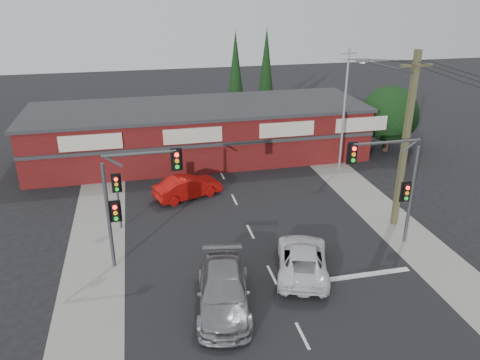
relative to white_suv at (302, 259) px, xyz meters
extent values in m
plane|color=black|center=(-1.52, 0.51, -0.71)|extent=(120.00, 120.00, 0.00)
cube|color=black|center=(-1.52, 5.51, -0.71)|extent=(14.00, 70.00, 0.01)
cube|color=gray|center=(-10.02, 5.51, -0.70)|extent=(3.00, 70.00, 0.02)
cube|color=gray|center=(6.98, 5.51, -0.70)|extent=(3.00, 70.00, 0.02)
cube|color=silver|center=(1.98, -0.99, -0.70)|extent=(6.50, 0.35, 0.01)
imported|color=silver|center=(0.00, 0.00, 0.00)|extent=(3.83, 5.60, 1.42)
imported|color=gray|center=(-4.26, -1.83, 0.09)|extent=(3.12, 5.81, 1.60)
imported|color=#A40D0A|center=(-4.43, 9.85, 0.03)|extent=(4.76, 3.06, 1.48)
cube|color=silver|center=(-1.52, -4.37, -0.70)|extent=(0.12, 1.60, 0.01)
cube|color=silver|center=(-1.52, 0.01, -0.70)|extent=(0.12, 1.60, 0.01)
cube|color=silver|center=(-1.52, 4.39, -0.70)|extent=(0.12, 1.60, 0.01)
cube|color=silver|center=(-1.52, 8.76, -0.70)|extent=(0.12, 1.60, 0.01)
cube|color=silver|center=(-1.52, 13.14, -0.70)|extent=(0.12, 1.60, 0.01)
cube|color=silver|center=(-1.52, 17.51, -0.70)|extent=(0.12, 1.60, 0.01)
cube|color=silver|center=(-1.52, 21.89, -0.70)|extent=(0.12, 1.60, 0.01)
cube|color=silver|center=(-1.52, 26.27, -0.70)|extent=(0.12, 1.60, 0.01)
cube|color=silver|center=(-1.52, 30.64, -0.70)|extent=(0.12, 1.60, 0.01)
cube|color=silver|center=(-1.52, 35.02, -0.70)|extent=(0.12, 1.60, 0.01)
cube|color=#4C0F0F|center=(-2.52, 17.51, 1.29)|extent=(26.00, 8.00, 4.00)
cube|color=#2D2D30|center=(-2.52, 17.51, 3.39)|extent=(26.40, 8.40, 0.25)
cube|color=beige|center=(-10.52, 13.46, 2.39)|extent=(4.20, 0.12, 1.10)
cube|color=beige|center=(-3.52, 13.46, 2.39)|extent=(4.20, 0.12, 1.10)
cube|color=beige|center=(3.48, 13.46, 2.39)|extent=(4.20, 0.12, 1.10)
cube|color=beige|center=(9.48, 13.46, 2.39)|extent=(4.20, 0.12, 1.10)
cube|color=#2D2D30|center=(-2.52, 13.41, 1.59)|extent=(26.00, 0.15, 0.25)
cylinder|color=#2D2116|center=(12.98, 15.51, 0.19)|extent=(0.50, 0.50, 1.80)
sphere|color=black|center=(12.98, 15.51, 2.49)|extent=(4.60, 4.60, 4.60)
sphere|color=black|center=(14.48, 16.51, 1.79)|extent=(3.40, 3.40, 3.40)
sphere|color=black|center=(11.68, 16.91, 1.59)|extent=(2.80, 2.80, 2.80)
cylinder|color=#2D2116|center=(1.98, 24.51, 0.29)|extent=(0.24, 0.24, 2.00)
cone|color=black|center=(1.98, 24.51, 4.79)|extent=(1.80, 1.80, 7.50)
cylinder|color=#2D2116|center=(5.48, 26.51, 0.29)|extent=(0.24, 0.24, 2.00)
cone|color=black|center=(5.48, 26.51, 4.79)|extent=(1.80, 1.80, 7.50)
cylinder|color=#47494C|center=(-9.02, 2.51, 2.04)|extent=(0.18, 0.18, 5.50)
cylinder|color=#47494C|center=(-7.32, 2.51, 5.14)|extent=(3.40, 0.14, 0.14)
cylinder|color=#47494C|center=(-8.51, 2.51, 4.84)|extent=(0.82, 0.14, 0.63)
cube|color=black|center=(-5.62, 2.51, 4.69)|extent=(0.32, 0.22, 0.95)
cube|color=black|center=(-5.62, 2.58, 4.69)|extent=(0.55, 0.04, 1.15)
cylinder|color=#FF0C07|center=(-5.62, 2.38, 4.99)|extent=(0.20, 0.06, 0.20)
cylinder|color=orange|center=(-5.62, 2.38, 4.69)|extent=(0.20, 0.06, 0.20)
cylinder|color=#0CE526|center=(-5.62, 2.38, 4.39)|extent=(0.20, 0.06, 0.20)
cube|color=black|center=(-8.67, 2.51, 2.29)|extent=(0.32, 0.22, 0.95)
cube|color=black|center=(-8.67, 2.58, 2.29)|extent=(0.55, 0.04, 1.15)
cylinder|color=#FF0C07|center=(-8.67, 2.38, 2.59)|extent=(0.20, 0.06, 0.20)
cylinder|color=orange|center=(-8.67, 2.38, 2.29)|extent=(0.20, 0.06, 0.20)
cylinder|color=#0CE526|center=(-8.67, 2.38, 1.99)|extent=(0.20, 0.06, 0.20)
cylinder|color=#47494C|center=(6.48, 1.51, 2.04)|extent=(0.18, 0.18, 5.50)
cylinder|color=#47494C|center=(4.68, 1.51, 5.14)|extent=(3.60, 0.14, 0.14)
cylinder|color=#47494C|center=(5.94, 1.51, 4.84)|extent=(0.82, 0.14, 0.63)
cube|color=black|center=(2.88, 1.51, 4.69)|extent=(0.32, 0.22, 0.95)
cube|color=black|center=(2.88, 1.58, 4.69)|extent=(0.55, 0.04, 1.15)
cylinder|color=#FF0C07|center=(2.88, 1.38, 4.99)|extent=(0.20, 0.06, 0.20)
cylinder|color=orange|center=(2.88, 1.38, 4.69)|extent=(0.20, 0.06, 0.20)
cylinder|color=#0CE526|center=(2.88, 1.38, 4.39)|extent=(0.20, 0.06, 0.20)
cube|color=black|center=(6.13, 1.51, 2.29)|extent=(0.32, 0.22, 0.95)
cube|color=black|center=(6.13, 1.58, 2.29)|extent=(0.55, 0.04, 1.15)
cylinder|color=#FF0C07|center=(6.13, 1.38, 2.59)|extent=(0.20, 0.06, 0.20)
cylinder|color=orange|center=(6.13, 1.38, 2.29)|extent=(0.20, 0.06, 0.20)
cylinder|color=#0CE526|center=(6.13, 1.38, 1.99)|extent=(0.20, 0.06, 0.20)
cylinder|color=#47494C|center=(-8.72, 6.51, 0.79)|extent=(0.12, 0.12, 3.00)
cube|color=black|center=(-8.72, 6.51, 2.09)|extent=(0.32, 0.22, 0.95)
cube|color=black|center=(-8.72, 6.58, 2.09)|extent=(0.55, 0.04, 1.15)
cylinder|color=#FF0C07|center=(-8.72, 6.38, 2.39)|extent=(0.20, 0.06, 0.20)
cylinder|color=orange|center=(-8.72, 6.38, 2.09)|extent=(0.20, 0.06, 0.20)
cylinder|color=#0CE526|center=(-8.72, 6.38, 1.79)|extent=(0.20, 0.06, 0.20)
cube|color=brown|center=(6.98, 3.51, 4.29)|extent=(0.30, 0.30, 10.00)
cube|color=brown|center=(6.98, 3.51, 8.49)|extent=(1.80, 0.14, 0.14)
cylinder|color=#47494C|center=(5.38, 3.36, 8.49)|extent=(3.23, 0.39, 0.89)
cube|color=slate|center=(3.78, 3.21, 8.89)|extent=(0.55, 0.25, 0.18)
cylinder|color=silver|center=(3.78, 3.21, 8.79)|extent=(0.28, 0.28, 0.05)
cylinder|color=gray|center=(7.48, 12.51, 3.79)|extent=(0.16, 0.16, 9.00)
cube|color=gray|center=(7.48, 12.51, 7.89)|extent=(1.20, 0.10, 0.10)
cylinder|color=black|center=(6.63, 8.01, 8.09)|extent=(0.73, 9.01, 1.22)
cylinder|color=black|center=(7.23, 8.01, 8.09)|extent=(0.52, 9.00, 1.22)
cylinder|color=black|center=(7.82, 8.01, 8.09)|extent=(0.31, 9.00, 1.22)
camera|label=1|loc=(-7.25, -18.33, 12.40)|focal=35.00mm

